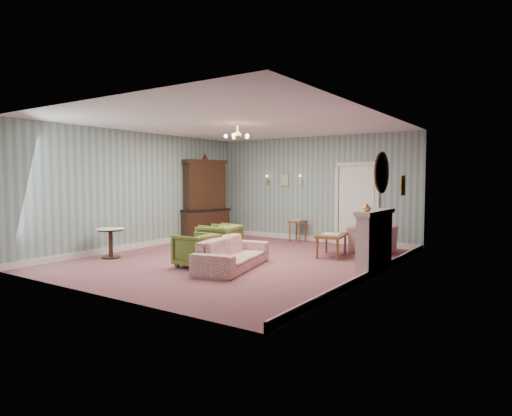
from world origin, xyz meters
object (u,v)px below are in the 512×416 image
Objects in this scene: sofa_chintz at (233,248)px; coffee_table at (332,245)px; olive_chair_b at (219,240)px; olive_chair_a at (196,249)px; wingback_chair at (372,235)px; dresser at (205,198)px; fireplace at (375,241)px; side_table_black at (377,251)px; olive_chair_c at (221,238)px; pedestal_table at (111,243)px.

coffee_table is (1.02, 2.31, -0.15)m from sofa_chintz.
olive_chair_a is at bearing 1.79° from olive_chair_b.
dresser is at bearing 6.89° from wingback_chair.
fireplace is (3.06, 1.49, 0.21)m from olive_chair_a.
side_table_black is (1.16, -0.33, 0.02)m from coffee_table.
coffee_table is at bearing 118.30° from olive_chair_b.
olive_chair_a is 1.35× the size of side_table_black.
fireplace reaches higher than olive_chair_a.
fireplace is 1.41× the size of coffee_table.
coffee_table is 1.83× the size of side_table_black.
wingback_chair reaches higher than olive_chair_a.
sofa_chintz is at bearing -24.69° from dresser.
fireplace is at bearing 115.73° from olive_chair_a.
olive_chair_c is 2.53m from coffee_table.
pedestal_table is (-3.91, -2.91, 0.08)m from coffee_table.
olive_chair_c is 3.60m from fireplace.
olive_chair_b is at bearing 33.43° from pedestal_table.
olive_chair_c reaches higher than pedestal_table.
olive_chair_b is 1.16m from sofa_chintz.
sofa_chintz is at bearing 65.21° from wingback_chair.
wingback_chair is at bearing 137.43° from olive_chair_c.
side_table_black is (2.85, 2.27, -0.10)m from olive_chair_a.
fireplace reaches higher than wingback_chair.
wingback_chair is 4.81m from dresser.
dresser is 4.43× the size of side_table_black.
olive_chair_c is 2.67m from dresser.
coffee_table is (-1.37, 1.11, -0.33)m from fireplace.
wingback_chair is (2.28, 3.55, 0.06)m from olive_chair_a.
coffee_table is at bearing 10.47° from dresser.
pedestal_table is (-4.50, -3.86, -0.09)m from wingback_chair.
olive_chair_a is 1.11× the size of pedestal_table.
dresser is 3.65× the size of pedestal_table.
olive_chair_b is 0.34× the size of dresser.
sofa_chintz is 3.10× the size of pedestal_table.
olive_chair_b is at bearing 46.82° from wingback_chair.
side_table_black is at bearing 114.43° from olive_chair_c.
coffee_table is 1.51× the size of pedestal_table.
pedestal_table is at bearing -161.17° from fireplace.
olive_chair_a is at bearing 98.94° from sofa_chintz.
dresser is 4.28m from coffee_table.
coffee_table is at bearing 59.66° from wingback_chair.
olive_chair_b is 3.34m from side_table_black.
olive_chair_c is 3.53m from wingback_chair.
dresser is 5.77m from fireplace.
olive_chair_a reaches higher than coffee_table.
wingback_chair is 1.47× the size of pedestal_table.
wingback_chair is 2.21m from fireplace.
wingback_chair reaches higher than coffee_table.
fireplace reaches higher than olive_chair_c.
olive_chair_b reaches higher than side_table_black.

